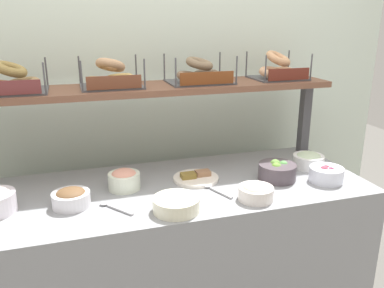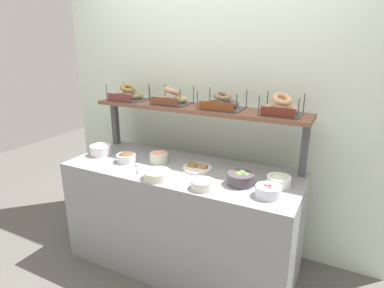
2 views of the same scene
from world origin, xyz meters
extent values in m
plane|color=#595651|center=(0.00, 0.00, 0.00)|extent=(8.00, 8.00, 0.00)
cube|color=silver|center=(0.00, 0.55, 1.20)|extent=(3.00, 0.06, 2.40)
cube|color=gray|center=(0.00, 0.00, 0.42)|extent=(1.80, 0.70, 0.85)
cube|color=#4C4C51|center=(-0.84, 0.27, 1.05)|extent=(0.05, 0.05, 0.40)
cube|color=#4C4C51|center=(0.84, 0.27, 1.05)|extent=(0.05, 0.05, 0.40)
cube|color=brown|center=(0.00, 0.27, 1.26)|extent=(1.76, 0.32, 0.03)
cylinder|color=silver|center=(-0.23, 0.04, 0.89)|extent=(0.15, 0.15, 0.07)
ellipsoid|color=#E59981|center=(-0.23, 0.04, 0.92)|extent=(0.11, 0.11, 0.05)
cylinder|color=white|center=(0.30, -0.24, 0.88)|extent=(0.15, 0.15, 0.06)
ellipsoid|color=beige|center=(0.30, -0.24, 0.90)|extent=(0.12, 0.12, 0.04)
cylinder|color=white|center=(-0.76, -0.04, 0.89)|extent=(0.17, 0.17, 0.08)
ellipsoid|color=white|center=(-0.76, -0.04, 0.93)|extent=(0.14, 0.14, 0.06)
cylinder|color=white|center=(-0.46, -0.07, 0.88)|extent=(0.16, 0.16, 0.06)
ellipsoid|color=brown|center=(-0.46, -0.07, 0.91)|extent=(0.12, 0.12, 0.04)
cylinder|color=white|center=(0.73, 0.03, 0.88)|extent=(0.16, 0.16, 0.07)
ellipsoid|color=beige|center=(0.73, 0.03, 0.91)|extent=(0.12, 0.12, 0.05)
cylinder|color=#F0EDCD|center=(-0.06, -0.24, 0.88)|extent=(0.19, 0.19, 0.06)
ellipsoid|color=beige|center=(-0.06, -0.24, 0.90)|extent=(0.15, 0.15, 0.04)
cylinder|color=white|center=(0.71, -0.16, 0.88)|extent=(0.16, 0.16, 0.07)
sphere|color=#A31A5A|center=(0.72, -0.17, 0.91)|extent=(0.03, 0.03, 0.03)
sphere|color=#A34055|center=(0.69, -0.16, 0.91)|extent=(0.04, 0.04, 0.04)
sphere|color=#8E2C4A|center=(0.71, -0.14, 0.91)|extent=(0.03, 0.03, 0.03)
sphere|color=#AA3646|center=(0.71, -0.14, 0.91)|extent=(0.03, 0.03, 0.03)
sphere|color=#853958|center=(0.72, -0.17, 0.91)|extent=(0.03, 0.03, 0.03)
cylinder|color=#4D424A|center=(0.49, -0.07, 0.89)|extent=(0.18, 0.18, 0.08)
sphere|color=#6CA43B|center=(0.48, -0.08, 0.92)|extent=(0.05, 0.05, 0.05)
sphere|color=olive|center=(0.49, -0.08, 0.92)|extent=(0.04, 0.04, 0.04)
sphere|color=#628E3D|center=(0.50, -0.04, 0.92)|extent=(0.05, 0.05, 0.05)
sphere|color=#5A9E51|center=(0.53, -0.06, 0.92)|extent=(0.04, 0.04, 0.04)
cylinder|color=white|center=(0.12, 0.04, 0.86)|extent=(0.22, 0.22, 0.01)
cube|color=olive|center=(0.08, 0.04, 0.88)|extent=(0.07, 0.05, 0.02)
cube|color=#9A6D4D|center=(0.16, 0.05, 0.88)|extent=(0.07, 0.05, 0.02)
cube|color=#B7B7BC|center=(0.17, -0.14, 0.86)|extent=(0.06, 0.13, 0.01)
ellipsoid|color=#B7B7BC|center=(0.14, -0.06, 0.86)|extent=(0.04, 0.03, 0.01)
cube|color=#B7B7BC|center=(-0.28, -0.18, 0.86)|extent=(0.09, 0.12, 0.01)
ellipsoid|color=#B7B7BC|center=(-0.33, -0.10, 0.86)|extent=(0.04, 0.03, 0.01)
cube|color=#4C4C51|center=(-0.67, 0.26, 1.28)|extent=(0.29, 0.24, 0.01)
cylinder|color=#4C4C51|center=(-0.81, 0.15, 1.35)|extent=(0.01, 0.01, 0.14)
cylinder|color=#4C4C51|center=(-0.52, 0.15, 1.35)|extent=(0.01, 0.01, 0.14)
cylinder|color=#4C4C51|center=(-0.81, 0.38, 1.35)|extent=(0.01, 0.01, 0.14)
cylinder|color=#4C4C51|center=(-0.52, 0.38, 1.35)|extent=(0.01, 0.01, 0.14)
cube|color=brown|center=(-0.67, 0.14, 1.32)|extent=(0.25, 0.01, 0.06)
torus|color=#A46F46|center=(-0.72, 0.23, 1.31)|extent=(0.17, 0.17, 0.05)
torus|color=#9E7C51|center=(-0.62, 0.30, 1.31)|extent=(0.18, 0.18, 0.05)
torus|color=olive|center=(-0.67, 0.26, 1.38)|extent=(0.18, 0.17, 0.09)
cube|color=#4C4C51|center=(-0.23, 0.28, 1.28)|extent=(0.29, 0.24, 0.01)
cylinder|color=#4C4C51|center=(-0.37, 0.16, 1.35)|extent=(0.01, 0.01, 0.14)
cylinder|color=#4C4C51|center=(-0.09, 0.16, 1.35)|extent=(0.01, 0.01, 0.14)
cylinder|color=#4C4C51|center=(-0.37, 0.39, 1.35)|extent=(0.01, 0.01, 0.14)
cylinder|color=#4C4C51|center=(-0.09, 0.39, 1.35)|extent=(0.01, 0.01, 0.14)
cube|color=brown|center=(-0.23, 0.16, 1.32)|extent=(0.25, 0.01, 0.06)
torus|color=tan|center=(-0.28, 0.25, 1.32)|extent=(0.18, 0.19, 0.06)
torus|color=tan|center=(-0.19, 0.32, 1.31)|extent=(0.19, 0.19, 0.05)
torus|color=tan|center=(-0.23, 0.28, 1.38)|extent=(0.20, 0.20, 0.09)
cube|color=#4C4C51|center=(0.21, 0.28, 1.28)|extent=(0.32, 0.24, 0.01)
cylinder|color=#4C4C51|center=(0.06, 0.16, 1.35)|extent=(0.01, 0.01, 0.14)
cylinder|color=#4C4C51|center=(0.36, 0.16, 1.35)|extent=(0.01, 0.01, 0.14)
cylinder|color=#4C4C51|center=(0.06, 0.39, 1.35)|extent=(0.01, 0.01, 0.14)
cylinder|color=#4C4C51|center=(0.36, 0.39, 1.35)|extent=(0.01, 0.01, 0.14)
cube|color=brown|center=(0.21, 0.16, 1.32)|extent=(0.27, 0.01, 0.06)
torus|color=brown|center=(0.15, 0.25, 1.32)|extent=(0.16, 0.16, 0.06)
torus|color=#73604C|center=(0.26, 0.31, 1.31)|extent=(0.19, 0.19, 0.05)
torus|color=#836B51|center=(0.21, 0.28, 1.38)|extent=(0.20, 0.20, 0.07)
cube|color=#4C4C51|center=(0.66, 0.28, 1.28)|extent=(0.27, 0.24, 0.01)
cylinder|color=#4C4C51|center=(0.53, 0.17, 1.35)|extent=(0.01, 0.01, 0.14)
cylinder|color=#4C4C51|center=(0.79, 0.17, 1.35)|extent=(0.01, 0.01, 0.14)
cylinder|color=#4C4C51|center=(0.53, 0.40, 1.35)|extent=(0.01, 0.01, 0.14)
cylinder|color=#4C4C51|center=(0.79, 0.40, 1.35)|extent=(0.01, 0.01, 0.14)
cube|color=maroon|center=(0.66, 0.16, 1.32)|extent=(0.23, 0.01, 0.06)
torus|color=tan|center=(0.61, 0.25, 1.32)|extent=(0.18, 0.19, 0.06)
torus|color=tan|center=(0.70, 0.32, 1.31)|extent=(0.16, 0.16, 0.05)
torus|color=tan|center=(0.66, 0.28, 1.39)|extent=(0.20, 0.20, 0.10)
camera|label=1|loc=(-0.43, -1.66, 1.60)|focal=37.39mm
camera|label=2|loc=(1.11, -1.99, 1.78)|focal=30.15mm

